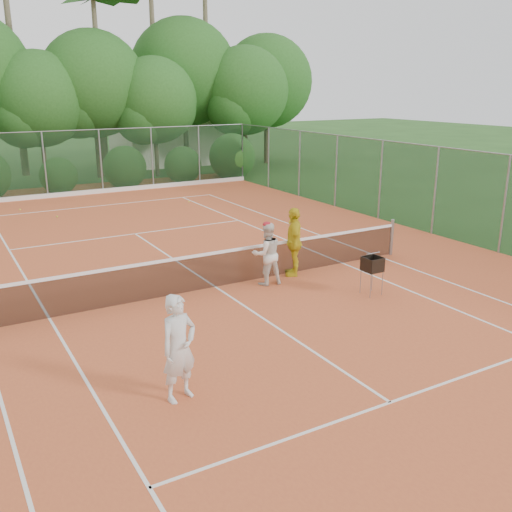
% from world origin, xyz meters
% --- Properties ---
extents(ground, '(120.00, 120.00, 0.00)m').
position_xyz_m(ground, '(0.00, 0.00, 0.00)').
color(ground, '#254E1B').
rests_on(ground, ground).
extents(clay_court, '(18.00, 36.00, 0.02)m').
position_xyz_m(clay_court, '(0.00, 0.00, 0.01)').
color(clay_court, '#CC5B2F').
rests_on(clay_court, ground).
extents(club_building, '(8.00, 5.00, 3.00)m').
position_xyz_m(club_building, '(9.00, 24.00, 1.50)').
color(club_building, beige).
rests_on(club_building, ground).
extents(tennis_net, '(11.97, 0.10, 1.10)m').
position_xyz_m(tennis_net, '(0.00, 0.00, 0.53)').
color(tennis_net, gray).
rests_on(tennis_net, clay_court).
extents(player_white, '(0.75, 0.60, 1.81)m').
position_xyz_m(player_white, '(-2.89, -4.56, 0.92)').
color(player_white, silver).
rests_on(player_white, clay_court).
extents(player_center_grp, '(0.86, 0.71, 1.67)m').
position_xyz_m(player_center_grp, '(1.26, -0.40, 0.84)').
color(player_center_grp, silver).
rests_on(player_center_grp, clay_court).
extents(player_yellow, '(0.94, 1.17, 1.87)m').
position_xyz_m(player_yellow, '(2.29, -0.11, 0.95)').
color(player_yellow, gold).
rests_on(player_yellow, clay_court).
extents(ball_hopper, '(0.42, 0.42, 0.96)m').
position_xyz_m(ball_hopper, '(3.10, -2.35, 0.78)').
color(ball_hopper, gray).
rests_on(ball_hopper, clay_court).
extents(stray_ball_a, '(0.07, 0.07, 0.07)m').
position_xyz_m(stray_ball_a, '(-2.86, 12.60, 0.05)').
color(stray_ball_a, '#CBD431').
rests_on(stray_ball_a, clay_court).
extents(stray_ball_b, '(0.07, 0.07, 0.07)m').
position_xyz_m(stray_ball_b, '(-1.81, 10.46, 0.05)').
color(stray_ball_b, '#BFD732').
rests_on(stray_ball_b, clay_court).
extents(stray_ball_c, '(0.07, 0.07, 0.07)m').
position_xyz_m(stray_ball_c, '(3.90, 10.65, 0.05)').
color(stray_ball_c, '#BFCD2F').
rests_on(stray_ball_c, clay_court).
extents(court_markings, '(11.03, 23.83, 0.01)m').
position_xyz_m(court_markings, '(0.00, 0.00, 0.02)').
color(court_markings, white).
rests_on(court_markings, clay_court).
extents(fence_back, '(18.07, 0.07, 3.00)m').
position_xyz_m(fence_back, '(0.00, 15.00, 1.52)').
color(fence_back, '#19381E').
rests_on(fence_back, clay_court).
extents(fence_right, '(0.07, 33.07, 3.00)m').
position_xyz_m(fence_right, '(9.00, -1.50, 1.52)').
color(fence_right, '#19381E').
rests_on(fence_right, clay_court).
extents(tropical_treeline, '(32.10, 8.49, 15.03)m').
position_xyz_m(tropical_treeline, '(1.43, 20.22, 5.11)').
color(tropical_treeline, brown).
rests_on(tropical_treeline, ground).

